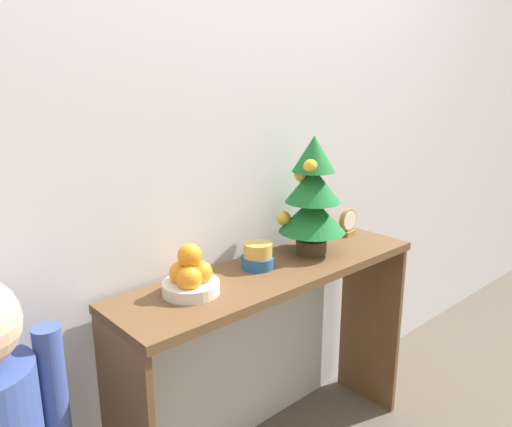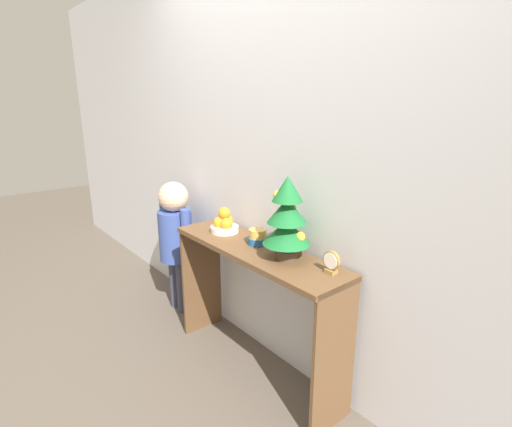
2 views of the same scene
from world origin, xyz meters
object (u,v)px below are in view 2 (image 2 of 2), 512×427
(mini_tree, at_px, (287,218))
(child_figure, at_px, (176,233))
(fruit_bowl, at_px, (224,224))
(desk_clock, at_px, (331,263))
(singing_bowl, at_px, (258,237))

(mini_tree, relative_size, child_figure, 0.43)
(fruit_bowl, relative_size, desk_clock, 1.55)
(singing_bowl, bearing_deg, fruit_bowl, -175.76)
(desk_clock, bearing_deg, child_figure, -177.28)
(singing_bowl, bearing_deg, desk_clock, 2.05)
(mini_tree, bearing_deg, singing_bowl, 176.03)
(fruit_bowl, xyz_separation_m, singing_bowl, (0.29, 0.02, -0.01))
(mini_tree, relative_size, desk_clock, 3.87)
(singing_bowl, distance_m, child_figure, 0.91)
(fruit_bowl, height_order, singing_bowl, fruit_bowl)
(mini_tree, relative_size, singing_bowl, 3.83)
(fruit_bowl, distance_m, singing_bowl, 0.30)
(mini_tree, height_order, desk_clock, mini_tree)
(singing_bowl, distance_m, desk_clock, 0.52)
(singing_bowl, xyz_separation_m, child_figure, (-0.89, -0.05, -0.20))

